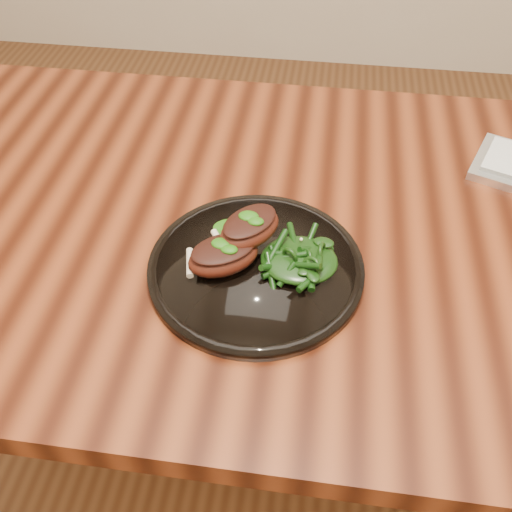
{
  "coord_description": "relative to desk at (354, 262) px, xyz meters",
  "views": [
    {
      "loc": [
        -0.07,
        -0.65,
        1.33
      ],
      "look_at": [
        -0.14,
        -0.12,
        0.78
      ],
      "focal_mm": 40.0,
      "sensor_mm": 36.0,
      "label": 1
    }
  ],
  "objects": [
    {
      "name": "plate",
      "position": [
        -0.14,
        -0.12,
        0.09
      ],
      "size": [
        0.3,
        0.3,
        0.02
      ],
      "color": "black",
      "rests_on": "desk"
    },
    {
      "name": "herb_smear",
      "position": [
        -0.18,
        -0.06,
        0.1
      ],
      "size": [
        0.07,
        0.05,
        0.0
      ],
      "primitive_type": "ellipsoid",
      "color": "#124707",
      "rests_on": "plate"
    },
    {
      "name": "desk",
      "position": [
        0.0,
        0.0,
        0.0
      ],
      "size": [
        1.6,
        0.8,
        0.75
      ],
      "color": "black",
      "rests_on": "ground"
    },
    {
      "name": "greens_heap",
      "position": [
        -0.08,
        -0.11,
        0.12
      ],
      "size": [
        0.1,
        0.1,
        0.04
      ],
      "color": "black",
      "rests_on": "plate"
    },
    {
      "name": "lamb_chop_front",
      "position": [
        -0.19,
        -0.13,
        0.12
      ],
      "size": [
        0.12,
        0.11,
        0.04
      ],
      "color": "#48180D",
      "rests_on": "plate"
    },
    {
      "name": "lamb_chop_back",
      "position": [
        -0.16,
        -0.09,
        0.14
      ],
      "size": [
        0.11,
        0.11,
        0.04
      ],
      "color": "#48180D",
      "rests_on": "plate"
    }
  ]
}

